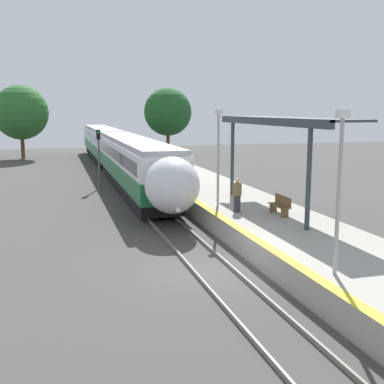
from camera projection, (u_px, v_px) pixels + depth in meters
name	position (u px, v px, depth m)	size (l,w,h in m)	color
ground_plane	(212.00, 271.00, 17.36)	(120.00, 120.00, 0.00)	#423F3D
rail_left	(193.00, 271.00, 17.16)	(0.08, 90.00, 0.15)	slate
rail_right	(231.00, 267.00, 17.55)	(0.08, 90.00, 0.15)	slate
train	(116.00, 150.00, 43.47)	(2.74, 46.60, 3.75)	black
platform_right	(313.00, 249.00, 18.39)	(4.87, 64.00, 0.96)	#9E998E
platform_bench	(281.00, 205.00, 22.11)	(0.44, 1.58, 0.89)	brown
person_waiting	(237.00, 195.00, 22.68)	(0.36, 0.22, 1.63)	#333338
railway_signal	(99.00, 153.00, 35.09)	(0.28, 0.28, 4.32)	#59595E
lamppost_near	(339.00, 181.00, 13.73)	(0.36, 0.20, 4.79)	#9E9EA3
lamppost_mid	(218.00, 151.00, 23.81)	(0.36, 0.20, 4.79)	#9E9EA3
station_canopy	(276.00, 124.00, 22.94)	(2.02, 11.57, 4.44)	#333842
background_tree_left	(21.00, 113.00, 56.01)	(6.33, 6.33, 8.61)	brown
background_tree_right	(168.00, 112.00, 60.48)	(5.99, 5.99, 8.48)	brown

